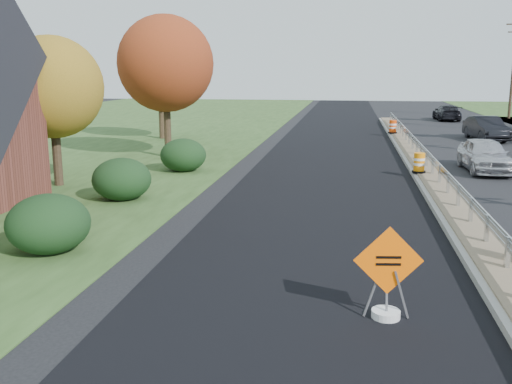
# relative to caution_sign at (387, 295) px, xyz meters

# --- Properties ---
(ground) EXTENTS (140.00, 140.00, 0.00)m
(ground) POSITION_rel_caution_sign_xyz_m (2.79, 8.67, -0.45)
(ground) COLOR black
(ground) RESTS_ON ground
(milled_overlay) EXTENTS (7.20, 120.00, 0.01)m
(milled_overlay) POSITION_rel_caution_sign_xyz_m (-1.61, 18.67, -0.45)
(milled_overlay) COLOR black
(milled_overlay) RESTS_ON ground
(median) EXTENTS (1.60, 55.00, 0.23)m
(median) POSITION_rel_caution_sign_xyz_m (2.79, 16.67, -0.34)
(median) COLOR gray
(median) RESTS_ON ground
(guardrail) EXTENTS (0.10, 46.15, 0.72)m
(guardrail) POSITION_rel_caution_sign_xyz_m (2.79, 17.67, 0.27)
(guardrail) COLOR silver
(guardrail) RESTS_ON median
(hedge_south) EXTENTS (2.09, 2.09, 1.52)m
(hedge_south) POSITION_rel_caution_sign_xyz_m (-8.21, 2.67, 0.31)
(hedge_south) COLOR black
(hedge_south) RESTS_ON ground
(hedge_mid) EXTENTS (2.09, 2.09, 1.52)m
(hedge_mid) POSITION_rel_caution_sign_xyz_m (-8.71, 8.67, 0.31)
(hedge_mid) COLOR black
(hedge_mid) RESTS_ON ground
(hedge_north) EXTENTS (2.09, 2.09, 1.52)m
(hedge_north) POSITION_rel_caution_sign_xyz_m (-8.21, 14.67, 0.31)
(hedge_north) COLOR black
(hedge_north) RESTS_ON ground
(tree_near_yellow) EXTENTS (3.96, 3.96, 5.88)m
(tree_near_yellow) POSITION_rel_caution_sign_xyz_m (-12.21, 10.67, 3.43)
(tree_near_yellow) COLOR #473523
(tree_near_yellow) RESTS_ON ground
(tree_near_red) EXTENTS (4.95, 4.95, 7.35)m
(tree_near_red) POSITION_rel_caution_sign_xyz_m (-10.21, 18.67, 4.41)
(tree_near_red) COLOR #473523
(tree_near_red) RESTS_ON ground
(tree_near_back) EXTENTS (4.29, 4.29, 6.37)m
(tree_near_back) POSITION_rel_caution_sign_xyz_m (-13.21, 26.67, 3.76)
(tree_near_back) COLOR #473523
(tree_near_back) RESTS_ON ground
(caution_sign) EXTENTS (1.28, 0.54, 1.78)m
(caution_sign) POSITION_rel_caution_sign_xyz_m (0.00, 0.00, 0.00)
(caution_sign) COLOR white
(caution_sign) RESTS_ON ground
(barrel_median_mid) EXTENTS (0.58, 0.58, 0.85)m
(barrel_median_mid) POSITION_rel_caution_sign_xyz_m (2.24, 14.77, 0.19)
(barrel_median_mid) COLOR black
(barrel_median_mid) RESTS_ON median
(barrel_median_far) EXTENTS (0.62, 0.62, 0.91)m
(barrel_median_far) POSITION_rel_caution_sign_xyz_m (2.24, 30.55, 0.21)
(barrel_median_far) COLOR black
(barrel_median_far) RESTS_ON median
(car_silver) EXTENTS (1.95, 4.54, 1.53)m
(car_silver) POSITION_rel_caution_sign_xyz_m (5.38, 16.86, 0.31)
(car_silver) COLOR #BBBBC0
(car_silver) RESTS_ON ground
(car_dark_mid) EXTENTS (2.24, 4.91, 1.56)m
(car_dark_mid) POSITION_rel_caution_sign_xyz_m (8.17, 29.42, 0.33)
(car_dark_mid) COLOR black
(car_dark_mid) RESTS_ON ground
(car_dark_far) EXTENTS (2.10, 4.94, 1.42)m
(car_dark_far) POSITION_rel_caution_sign_xyz_m (8.12, 44.80, 0.26)
(car_dark_far) COLOR black
(car_dark_far) RESTS_ON ground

